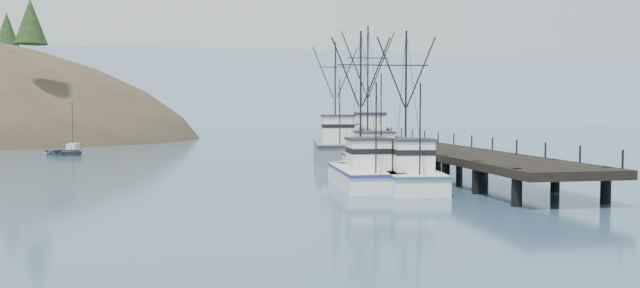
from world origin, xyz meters
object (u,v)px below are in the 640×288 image
(pier_shed, at_px, (370,125))
(pickup_truck, at_px, (368,130))
(pier, at_px, (431,150))
(trawler_mid, at_px, (363,174))
(trawler_far, at_px, (370,159))
(motorboat, at_px, (66,155))
(work_vessel, at_px, (336,148))
(trawler_near, at_px, (408,176))

(pier_shed, height_order, pickup_truck, pier_shed)
(pier, relative_size, trawler_mid, 4.06)
(pier, xyz_separation_m, trawler_far, (-4.82, 1.87, -0.87))
(pier, bearing_deg, trawler_far, 158.81)
(pier, bearing_deg, pier_shed, 91.84)
(pier, xyz_separation_m, trawler_mid, (-8.38, -9.87, -0.87))
(pier, bearing_deg, trawler_mid, -130.35)
(pier, relative_size, motorboat, 7.83)
(trawler_mid, relative_size, work_vessel, 0.74)
(trawler_far, bearing_deg, trawler_near, -94.24)
(trawler_mid, height_order, motorboat, trawler_mid)
(work_vessel, xyz_separation_m, pickup_truck, (5.06, 6.47, 1.61))
(trawler_mid, distance_m, motorboat, 41.73)
(work_vessel, xyz_separation_m, pier_shed, (5.27, 6.52, 2.19))
(pier, relative_size, trawler_far, 3.44)
(pier_shed, bearing_deg, motorboat, 171.77)
(trawler_near, relative_size, pier_shed, 3.33)
(trawler_mid, bearing_deg, trawler_near, -34.03)
(pier, height_order, work_vessel, work_vessel)
(trawler_near, distance_m, motorboat, 44.68)
(pier, relative_size, pier_shed, 13.75)
(pier, distance_m, pickup_truck, 18.00)
(trawler_far, bearing_deg, pier, -21.19)
(motorboat, bearing_deg, work_vessel, -69.03)
(trawler_near, bearing_deg, work_vessel, 90.06)
(trawler_mid, xyz_separation_m, pickup_truck, (7.60, 27.82, 2.02))
(trawler_mid, distance_m, pickup_truck, 28.91)
(trawler_near, xyz_separation_m, motorboat, (-28.43, 34.47, -0.82))
(trawler_near, height_order, trawler_far, trawler_far)
(trawler_mid, xyz_separation_m, pier_shed, (7.81, 27.87, 2.60))
(pier_shed, height_order, motorboat, pier_shed)
(trawler_near, xyz_separation_m, pickup_truck, (5.03, 29.55, 2.01))
(pickup_truck, bearing_deg, trawler_near, 145.44)
(trawler_near, relative_size, trawler_mid, 0.98)
(trawler_mid, distance_m, work_vessel, 21.51)
(pier, distance_m, motorboat, 41.22)
(trawler_near, height_order, pier_shed, trawler_near)
(trawler_near, relative_size, trawler_far, 0.83)
(work_vessel, xyz_separation_m, motorboat, (-28.40, 11.39, -1.23))
(trawler_near, bearing_deg, pier_shed, 79.95)
(pier, distance_m, work_vessel, 12.89)
(pier, distance_m, trawler_near, 13.01)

